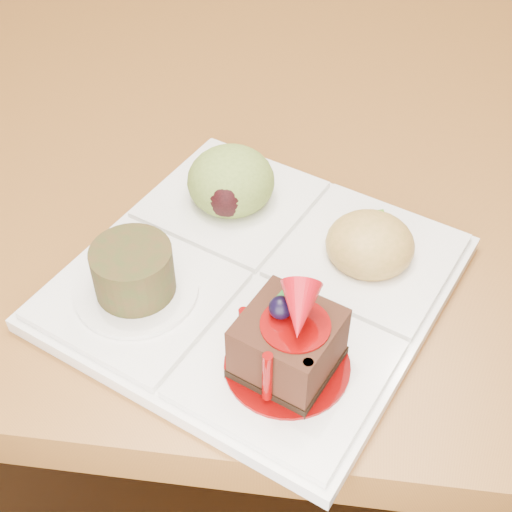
# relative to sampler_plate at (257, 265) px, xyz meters

# --- Properties ---
(ground) EXTENTS (6.00, 6.00, 0.00)m
(ground) POSITION_rel_sampler_plate_xyz_m (0.04, 0.75, -0.77)
(ground) COLOR #553318
(sampler_plate) EXTENTS (0.35, 0.35, 0.10)m
(sampler_plate) POSITION_rel_sampler_plate_xyz_m (0.00, 0.00, 0.00)
(sampler_plate) COLOR white
(sampler_plate) RESTS_ON dining_table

